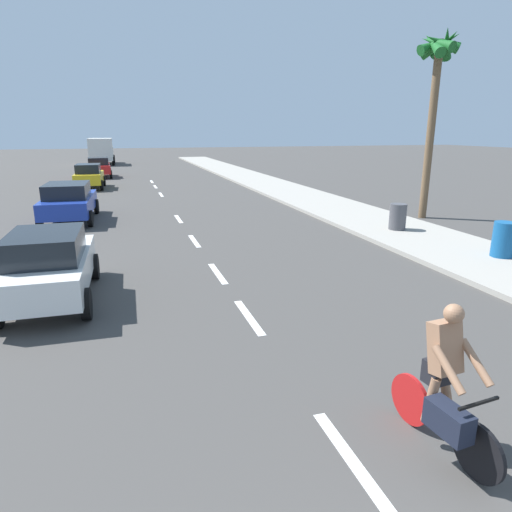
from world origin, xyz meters
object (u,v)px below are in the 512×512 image
object	(u,v)px
cyclist	(445,388)
trash_bin_far	(398,217)
parked_car_yellow	(89,176)
parked_car_white	(49,265)
parked_car_red	(99,167)
palm_tree_mid	(437,68)
delivery_truck	(101,150)
parked_car_blue	(69,201)
trash_bin_near	(503,239)

from	to	relation	value
cyclist	trash_bin_far	xyz separation A→B (m)	(6.27, 10.16, -0.22)
parked_car_yellow	trash_bin_far	bearing A→B (deg)	-54.30
parked_car_white	parked_car_red	xyz separation A→B (m)	(0.16, 28.01, 0.00)
parked_car_red	palm_tree_mid	xyz separation A→B (m)	(13.84, -22.09, 5.18)
cyclist	parked_car_yellow	size ratio (longest dim) A/B	0.47
parked_car_yellow	parked_car_white	bearing A→B (deg)	-87.54
parked_car_yellow	delivery_truck	size ratio (longest dim) A/B	0.62
parked_car_yellow	palm_tree_mid	distance (m)	21.12
parked_car_white	delivery_truck	bearing A→B (deg)	91.32
parked_car_red	palm_tree_mid	size ratio (longest dim) A/B	0.53
parked_car_blue	parked_car_red	world-z (taller)	same
trash_bin_far	parked_car_red	bearing A→B (deg)	114.37
trash_bin_near	parked_car_white	bearing A→B (deg)	178.05
cyclist	parked_car_yellow	bearing A→B (deg)	-84.78
parked_car_red	cyclist	bearing A→B (deg)	-84.17
cyclist	parked_car_white	size ratio (longest dim) A/B	0.47
parked_car_blue	parked_car_yellow	bearing A→B (deg)	91.25
cyclist	trash_bin_far	distance (m)	11.94
parked_car_red	trash_bin_far	size ratio (longest dim) A/B	4.30
cyclist	parked_car_yellow	distance (m)	27.67
cyclist	parked_car_white	distance (m)	8.18
parked_car_white	parked_car_red	size ratio (longest dim) A/B	0.96
parked_car_yellow	parked_car_red	xyz separation A→B (m)	(0.37, 7.35, 0.00)
cyclist	palm_tree_mid	world-z (taller)	palm_tree_mid
parked_car_blue	trash_bin_near	size ratio (longest dim) A/B	4.41
cyclist	trash_bin_near	bearing A→B (deg)	-144.37
cyclist	delivery_truck	bearing A→B (deg)	-89.79
cyclist	parked_car_white	world-z (taller)	cyclist
parked_car_blue	parked_car_yellow	distance (m)	11.09
cyclist	palm_tree_mid	bearing A→B (deg)	-131.57
delivery_truck	trash_bin_far	xyz separation A→B (m)	(11.20, -39.18, -0.90)
parked_car_blue	trash_bin_near	bearing A→B (deg)	-36.41
delivery_truck	trash_bin_near	xyz separation A→B (m)	(11.94, -43.23, -0.86)
parked_car_white	parked_car_yellow	xyz separation A→B (m)	(-0.22, 20.66, -0.00)
parked_car_yellow	trash_bin_near	size ratio (longest dim) A/B	3.86
delivery_truck	parked_car_yellow	bearing A→B (deg)	-90.08
parked_car_white	parked_car_blue	world-z (taller)	same
palm_tree_mid	trash_bin_far	world-z (taller)	palm_tree_mid
parked_car_blue	cyclist	bearing A→B (deg)	-69.07
cyclist	trash_bin_far	bearing A→B (deg)	-127.15
parked_car_white	trash_bin_far	world-z (taller)	parked_car_white
parked_car_red	trash_bin_near	distance (m)	30.76
parked_car_white	palm_tree_mid	distance (m)	16.06
parked_car_yellow	parked_car_red	size ratio (longest dim) A/B	0.96
delivery_truck	trash_bin_near	size ratio (longest dim) A/B	6.24
parked_car_red	trash_bin_far	world-z (taller)	parked_car_red
parked_car_blue	delivery_truck	bearing A→B (deg)	91.68
parked_car_white	trash_bin_near	distance (m)	11.94
trash_bin_near	trash_bin_far	distance (m)	4.11
parked_car_white	trash_bin_far	size ratio (longest dim) A/B	4.14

